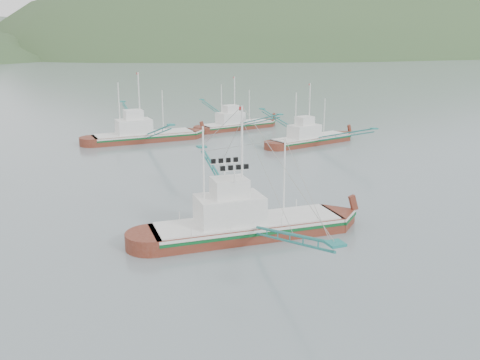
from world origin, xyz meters
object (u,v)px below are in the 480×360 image
object	(u,v)px
main_boat	(245,217)
bg_boat_far	(143,131)
bg_boat_extra	(236,119)
bg_boat_right	(310,132)

from	to	relation	value
main_boat	bg_boat_far	distance (m)	42.05
bg_boat_far	bg_boat_extra	xyz separation A→B (m)	(16.94, 5.14, 0.18)
main_boat	bg_boat_far	size ratio (longest dim) A/B	1.01
main_boat	bg_boat_right	world-z (taller)	main_boat
main_boat	bg_boat_far	world-z (taller)	main_boat
main_boat	bg_boat_extra	xyz separation A→B (m)	(17.30, 47.20, 0.10)
bg_boat_right	bg_boat_extra	xyz separation A→B (m)	(-5.44, 16.02, -0.04)
bg_boat_extra	main_boat	bearing A→B (deg)	-122.93
bg_boat_right	bg_boat_far	world-z (taller)	bg_boat_far
main_boat	bg_boat_right	distance (m)	38.59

